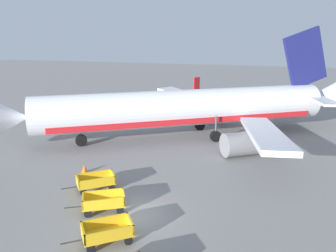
% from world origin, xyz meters
% --- Properties ---
extents(ground_plane, '(220.00, 220.00, 0.00)m').
position_xyz_m(ground_plane, '(0.00, 0.00, 0.00)').
color(ground_plane, gray).
extents(airplane, '(33.20, 28.15, 11.34)m').
position_xyz_m(airplane, '(-0.41, 16.73, 3.05)').
color(airplane, silver).
rests_on(airplane, ground).
extents(baggage_cart_second_in_row, '(3.22, 2.81, 1.07)m').
position_xyz_m(baggage_cart_second_in_row, '(-0.19, -2.88, 0.60)').
color(baggage_cart_second_in_row, gold).
rests_on(baggage_cart_second_in_row, ground).
extents(baggage_cart_third_in_row, '(3.45, 2.46, 1.07)m').
position_xyz_m(baggage_cart_third_in_row, '(-1.92, -0.10, 0.60)').
color(baggage_cart_third_in_row, gold).
rests_on(baggage_cart_third_in_row, ground).
extents(baggage_cart_fourth_in_row, '(3.19, 2.86, 1.07)m').
position_xyz_m(baggage_cart_fourth_in_row, '(-3.85, 2.34, 0.60)').
color(baggage_cart_fourth_in_row, gold).
rests_on(baggage_cart_fourth_in_row, ground).
extents(traffic_cone_near_plane, '(0.51, 0.51, 0.67)m').
position_xyz_m(traffic_cone_near_plane, '(-6.18, 4.66, 0.33)').
color(traffic_cone_near_plane, orange).
rests_on(traffic_cone_near_plane, ground).
extents(traffic_cone_mid_apron, '(0.49, 0.49, 0.65)m').
position_xyz_m(traffic_cone_mid_apron, '(-2.94, 2.78, 0.32)').
color(traffic_cone_mid_apron, orange).
rests_on(traffic_cone_mid_apron, ground).
extents(traffic_cone_by_carts, '(0.51, 0.51, 0.67)m').
position_xyz_m(traffic_cone_by_carts, '(-1.69, 1.83, 0.34)').
color(traffic_cone_by_carts, orange).
rests_on(traffic_cone_by_carts, ground).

